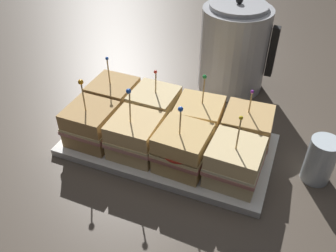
{
  "coord_description": "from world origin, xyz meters",
  "views": [
    {
      "loc": [
        0.24,
        -0.6,
        0.58
      ],
      "look_at": [
        0.0,
        0.0,
        0.07
      ],
      "focal_mm": 38.0,
      "sensor_mm": 36.0,
      "label": 1
    }
  ],
  "objects": [
    {
      "name": "sandwich_back_center_right",
      "position": [
        0.06,
        0.06,
        0.06
      ],
      "size": [
        0.12,
        0.12,
        0.17
      ],
      "color": "tan",
      "rests_on": "serving_platter"
    },
    {
      "name": "kettle_steel",
      "position": [
        0.07,
        0.34,
        0.12
      ],
      "size": [
        0.21,
        0.19,
        0.27
      ],
      "color": "#B7BABF",
      "rests_on": "ground_plane"
    },
    {
      "name": "serving_platter",
      "position": [
        0.0,
        0.0,
        0.01
      ],
      "size": [
        0.49,
        0.26,
        0.02
      ],
      "color": "white",
      "rests_on": "ground_plane"
    },
    {
      "name": "drinking_glass",
      "position": [
        0.34,
        0.03,
        0.05
      ],
      "size": [
        0.06,
        0.06,
        0.11
      ],
      "color": "silver",
      "rests_on": "ground_plane"
    },
    {
      "name": "sandwich_back_far_left",
      "position": [
        -0.17,
        0.06,
        0.07
      ],
      "size": [
        0.11,
        0.11,
        0.17
      ],
      "color": "tan",
      "rests_on": "serving_platter"
    },
    {
      "name": "sandwich_back_far_right",
      "position": [
        0.17,
        0.06,
        0.07
      ],
      "size": [
        0.12,
        0.12,
        0.15
      ],
      "color": "tan",
      "rests_on": "serving_platter"
    },
    {
      "name": "sandwich_front_center_right",
      "position": [
        0.06,
        -0.06,
        0.07
      ],
      "size": [
        0.12,
        0.12,
        0.16
      ],
      "color": "tan",
      "rests_on": "serving_platter"
    },
    {
      "name": "sandwich_front_center_left",
      "position": [
        -0.06,
        -0.06,
        0.06
      ],
      "size": [
        0.11,
        0.11,
        0.17
      ],
      "color": "#DBB77A",
      "rests_on": "serving_platter"
    },
    {
      "name": "sandwich_back_center_left",
      "position": [
        -0.06,
        0.06,
        0.07
      ],
      "size": [
        0.11,
        0.11,
        0.15
      ],
      "color": "beige",
      "rests_on": "serving_platter"
    },
    {
      "name": "sandwich_front_far_right",
      "position": [
        0.17,
        -0.06,
        0.06
      ],
      "size": [
        0.12,
        0.12,
        0.17
      ],
      "color": "beige",
      "rests_on": "serving_platter"
    },
    {
      "name": "sandwich_front_far_left",
      "position": [
        -0.17,
        -0.06,
        0.06
      ],
      "size": [
        0.11,
        0.11,
        0.17
      ],
      "color": "tan",
      "rests_on": "serving_platter"
    },
    {
      "name": "ground_plane",
      "position": [
        0.0,
        0.0,
        0.0
      ],
      "size": [
        6.0,
        6.0,
        0.0
      ],
      "primitive_type": "plane",
      "color": "#4C4238"
    }
  ]
}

